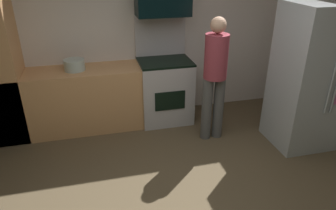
{
  "coord_description": "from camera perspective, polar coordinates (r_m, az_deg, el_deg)",
  "views": [
    {
      "loc": [
        -0.65,
        -2.25,
        2.32
      ],
      "look_at": [
        -0.01,
        0.3,
        1.05
      ],
      "focal_mm": 33.15,
      "sensor_mm": 36.0,
      "label": 1
    }
  ],
  "objects": [
    {
      "name": "stock_pot",
      "position": [
        4.45,
        -16.83,
        7.07
      ],
      "size": [
        0.28,
        0.28,
        0.15
      ],
      "primitive_type": "cylinder",
      "color": "#B1C3BE",
      "rests_on": "lower_cabinet_run"
    },
    {
      "name": "refrigerator",
      "position": [
        4.36,
        25.08,
        4.6
      ],
      "size": [
        0.87,
        0.74,
        1.85
      ],
      "color": "#B0B8BC",
      "rests_on": "ground"
    },
    {
      "name": "wall_back",
      "position": [
        4.75,
        -5.92,
        13.24
      ],
      "size": [
        5.2,
        0.12,
        2.6
      ],
      "primitive_type": "cube",
      "color": "silver",
      "rests_on": "ground"
    },
    {
      "name": "oven_range",
      "position": [
        4.7,
        -0.63,
        3.25
      ],
      "size": [
        0.76,
        0.65,
        1.56
      ],
      "color": "#BDB8BB",
      "rests_on": "ground"
    },
    {
      "name": "microwave",
      "position": [
        4.46,
        -0.97,
        18.16
      ],
      "size": [
        0.74,
        0.38,
        0.33
      ],
      "primitive_type": "cube",
      "color": "black",
      "rests_on": "oven_range"
    },
    {
      "name": "person_cook",
      "position": [
        4.07,
        8.63,
        5.61
      ],
      "size": [
        0.31,
        0.3,
        1.67
      ],
      "color": "#545454",
      "rests_on": "ground"
    },
    {
      "name": "lower_cabinet_run",
      "position": [
        4.63,
        -15.84,
        0.93
      ],
      "size": [
        2.4,
        0.6,
        0.9
      ],
      "primitive_type": "cube",
      "color": "tan",
      "rests_on": "ground"
    }
  ]
}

